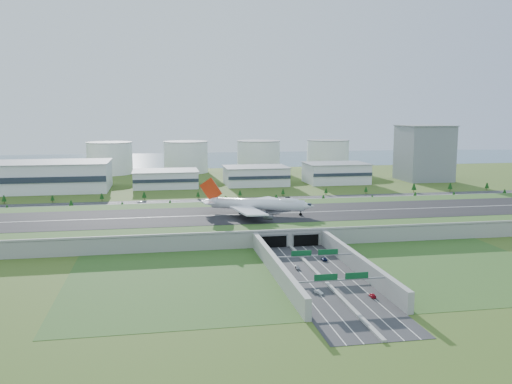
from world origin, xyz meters
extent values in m
plane|color=#3D561B|center=(0.00, 0.00, 0.00)|extent=(1200.00, 1200.00, 0.00)
cube|color=#989792|center=(0.00, 0.00, 4.00)|extent=(520.00, 100.00, 8.00)
cube|color=#24511C|center=(0.00, 0.00, 8.08)|extent=(520.00, 100.00, 0.16)
cube|color=black|center=(0.00, 0.00, 8.22)|extent=(520.00, 58.00, 0.12)
cube|color=silver|center=(0.00, 0.00, 8.30)|extent=(520.00, 0.90, 0.02)
cube|color=#989792|center=(0.00, -49.40, 8.60)|extent=(520.00, 1.20, 1.20)
cube|color=#28282B|center=(0.00, -110.00, 0.06)|extent=(34.00, 120.00, 0.12)
cube|color=#989792|center=(0.00, -110.00, 0.45)|extent=(1.60, 120.00, 0.90)
cube|color=#989792|center=(-18.20, -100.00, 4.00)|extent=(2.40, 100.00, 8.00)
cube|color=#989792|center=(18.20, -100.00, 4.00)|extent=(2.40, 100.00, 8.00)
cube|color=black|center=(-8.50, -50.20, 3.20)|extent=(13.00, 1.20, 6.00)
cube|color=black|center=(8.50, -50.20, 3.20)|extent=(13.00, 1.20, 6.00)
cylinder|color=gray|center=(-19.00, -95.00, 3.50)|extent=(0.70, 0.70, 7.00)
cylinder|color=gray|center=(19.00, -95.00, 3.50)|extent=(0.70, 0.70, 7.00)
cube|color=gray|center=(0.00, -95.00, 7.20)|extent=(38.00, 0.50, 0.50)
cube|color=#0C4C23|center=(-6.00, -95.10, 8.60)|extent=(9.00, 0.30, 2.40)
cube|color=#0C4C23|center=(6.00, -95.10, 8.60)|extent=(9.00, 0.30, 2.40)
cylinder|color=gray|center=(-19.00, -130.00, 3.50)|extent=(0.70, 0.70, 7.00)
cylinder|color=gray|center=(19.00, -130.00, 3.50)|extent=(0.70, 0.70, 7.00)
cube|color=gray|center=(0.00, -130.00, 7.20)|extent=(38.00, 0.50, 0.50)
cube|color=#0C4C23|center=(-6.00, -130.10, 8.60)|extent=(9.00, 0.30, 2.40)
cube|color=#0C4C23|center=(6.00, -130.10, 8.60)|extent=(9.00, 0.30, 2.40)
cube|color=#28282B|center=(0.00, 95.00, 0.06)|extent=(560.00, 36.00, 0.12)
cylinder|color=#3D2819|center=(-168.77, 73.00, 1.11)|extent=(0.50, 0.50, 2.23)
cone|color=#0E330F|center=(-168.77, 73.00, 3.96)|extent=(3.46, 3.46, 4.45)
cylinder|color=#3D2819|center=(-126.76, 73.00, 1.46)|extent=(0.50, 0.50, 2.93)
cone|color=#0E330F|center=(-126.76, 73.00, 5.20)|extent=(4.55, 4.55, 5.85)
cylinder|color=#3D2819|center=(-92.12, 73.00, 1.11)|extent=(0.50, 0.50, 2.23)
cone|color=#0E330F|center=(-92.12, 73.00, 3.96)|extent=(3.47, 3.47, 4.46)
cylinder|color=#3D2819|center=(-58.59, 73.00, 1.12)|extent=(0.50, 0.50, 2.25)
cone|color=#0E330F|center=(-58.59, 73.00, 3.99)|extent=(3.49, 3.49, 4.49)
cylinder|color=#3D2819|center=(-18.27, 73.00, 1.49)|extent=(0.50, 0.50, 2.98)
cone|color=#0E330F|center=(-18.27, 73.00, 5.29)|extent=(4.63, 4.63, 5.95)
cylinder|color=#3D2819|center=(19.56, 73.00, 1.48)|extent=(0.50, 0.50, 2.96)
cone|color=#0E330F|center=(19.56, 73.00, 5.27)|extent=(4.61, 4.61, 5.93)
cylinder|color=#3D2819|center=(56.14, 73.00, 1.26)|extent=(0.50, 0.50, 2.51)
cone|color=#0E330F|center=(56.14, 73.00, 4.47)|extent=(3.91, 3.91, 5.02)
cylinder|color=#3D2819|center=(95.17, 73.00, 1.06)|extent=(0.50, 0.50, 2.11)
cone|color=#0E330F|center=(95.17, 73.00, 3.75)|extent=(3.28, 3.28, 4.22)
cylinder|color=#3D2819|center=(130.56, 73.00, 1.30)|extent=(0.50, 0.50, 2.60)
cone|color=#0E330F|center=(130.56, 73.00, 4.61)|extent=(4.04, 4.04, 5.19)
cylinder|color=#3D2819|center=(163.45, 73.00, 1.18)|extent=(0.50, 0.50, 2.36)
cone|color=#0E330F|center=(163.45, 73.00, 4.20)|extent=(3.68, 3.68, 4.73)
cylinder|color=#3D2819|center=(207.94, 73.00, 1.33)|extent=(0.50, 0.50, 2.67)
cone|color=#0E330F|center=(207.94, 73.00, 4.75)|extent=(4.15, 4.15, 5.34)
cylinder|color=#3D2819|center=(-182.24, 117.00, 1.19)|extent=(0.50, 0.50, 2.39)
cone|color=#0E330F|center=(-182.24, 117.00, 4.25)|extent=(3.72, 3.72, 4.78)
cylinder|color=#3D2819|center=(-147.19, 117.00, 1.01)|extent=(0.50, 0.50, 2.02)
cone|color=#0E330F|center=(-147.19, 117.00, 3.59)|extent=(3.14, 3.14, 4.04)
cylinder|color=#3D2819|center=(-110.41, 117.00, 1.11)|extent=(0.50, 0.50, 2.21)
cone|color=#0E330F|center=(-110.41, 117.00, 3.93)|extent=(3.44, 3.44, 4.42)
cylinder|color=#3D2819|center=(-77.93, 117.00, 1.18)|extent=(0.50, 0.50, 2.37)
cone|color=#0E330F|center=(-77.93, 117.00, 4.21)|extent=(3.68, 3.68, 4.74)
cylinder|color=#3D2819|center=(-35.33, 117.00, 0.99)|extent=(0.50, 0.50, 1.99)
cone|color=#0E330F|center=(-35.33, 117.00, 3.53)|extent=(3.09, 3.09, 3.97)
cylinder|color=#3D2819|center=(-1.09, 117.00, 1.03)|extent=(0.50, 0.50, 2.06)
cone|color=#0E330F|center=(-1.09, 117.00, 3.66)|extent=(3.21, 3.21, 4.12)
cylinder|color=#3D2819|center=(34.97, 117.00, 1.05)|extent=(0.50, 0.50, 2.10)
cone|color=#0E330F|center=(34.97, 117.00, 3.73)|extent=(3.27, 3.27, 4.20)
cylinder|color=#3D2819|center=(72.05, 117.00, 1.00)|extent=(0.50, 0.50, 1.99)
cone|color=#0E330F|center=(72.05, 117.00, 3.54)|extent=(3.10, 3.10, 3.99)
cylinder|color=#3D2819|center=(107.56, 117.00, 1.06)|extent=(0.50, 0.50, 2.11)
cone|color=#0E330F|center=(107.56, 117.00, 3.75)|extent=(3.28, 3.28, 4.22)
cylinder|color=#3D2819|center=(151.41, 117.00, 1.41)|extent=(0.50, 0.50, 2.82)
cone|color=#0E330F|center=(151.41, 117.00, 5.02)|extent=(4.39, 4.39, 5.64)
cylinder|color=#3D2819|center=(185.54, 117.00, 1.33)|extent=(0.50, 0.50, 2.66)
cone|color=#0E330F|center=(185.54, 117.00, 4.74)|extent=(4.14, 4.14, 5.33)
cylinder|color=#3D2819|center=(221.15, 117.00, 1.22)|extent=(0.50, 0.50, 2.44)
cone|color=#0E330F|center=(221.15, 117.00, 4.34)|extent=(3.80, 3.80, 4.88)
cube|color=silver|center=(-170.00, 185.00, 12.50)|extent=(120.00, 60.00, 25.00)
cube|color=silver|center=(-60.00, 190.00, 7.50)|extent=(58.00, 42.00, 15.00)
cube|color=silver|center=(25.00, 190.00, 8.50)|extent=(58.00, 42.00, 17.00)
cube|color=silver|center=(105.00, 190.00, 9.50)|extent=(58.00, 42.00, 19.00)
cube|color=gray|center=(200.00, 195.00, 27.50)|extent=(46.00, 46.00, 55.00)
cylinder|color=white|center=(-120.00, 310.00, 17.50)|extent=(50.00, 50.00, 35.00)
cylinder|color=white|center=(-35.00, 310.00, 17.50)|extent=(50.00, 50.00, 35.00)
cylinder|color=white|center=(50.00, 310.00, 17.50)|extent=(50.00, 50.00, 35.00)
cylinder|color=white|center=(135.00, 310.00, 17.50)|extent=(50.00, 50.00, 35.00)
cube|color=#3C5E73|center=(0.00, 480.00, 0.03)|extent=(1200.00, 260.00, 0.06)
cylinder|color=white|center=(-7.77, 0.06, 14.12)|extent=(54.73, 26.83, 6.44)
cone|color=white|center=(20.27, -11.11, 14.12)|extent=(9.86, 8.96, 6.44)
cone|color=white|center=(-35.82, 11.22, 14.52)|extent=(11.73, 9.71, 6.44)
ellipsoid|color=white|center=(10.03, -7.03, 16.43)|extent=(14.61, 9.74, 3.96)
cube|color=white|center=(-15.97, -15.09, 13.11)|extent=(18.29, 32.04, 1.59)
cube|color=white|center=(-3.31, 16.69, 13.11)|extent=(32.09, 28.43, 1.59)
cylinder|color=#38383D|center=(-7.78, -12.94, 10.90)|extent=(5.98, 4.74, 3.02)
cylinder|color=#38383D|center=(-6.43, -25.39, 10.90)|extent=(5.98, 4.74, 3.02)
cylinder|color=#38383D|center=(1.15, 9.50, 10.90)|extent=(5.98, 4.74, 3.02)
cylinder|color=#38383D|center=(10.70, 17.61, 10.90)|extent=(5.98, 4.74, 3.02)
cube|color=white|center=(-37.30, 4.78, 15.32)|extent=(7.57, 11.82, 0.60)
cube|color=white|center=(-32.46, 16.93, 15.32)|extent=(12.43, 11.60, 0.60)
cube|color=red|center=(-34.88, 10.85, 22.17)|extent=(13.66, 6.15, 15.09)
cylinder|color=black|center=(16.38, -9.56, 8.83)|extent=(1.91, 0.70, 1.91)
cylinder|color=black|center=(-12.70, -1.45, 8.83)|extent=(1.91, 0.70, 1.91)
cylinder|color=black|center=(-10.32, 4.54, 8.83)|extent=(1.91, 0.70, 1.91)
cylinder|color=black|center=(-18.31, 0.79, 8.83)|extent=(1.91, 0.70, 1.91)
cylinder|color=black|center=(-15.93, 6.77, 8.83)|extent=(1.91, 0.70, 1.91)
imported|color=#A6A6AB|center=(-6.46, -90.72, 0.88)|extent=(1.93, 4.49, 1.51)
imported|color=silver|center=(-6.73, -123.73, 0.80)|extent=(3.03, 4.34, 1.36)
imported|color=#0D1743|center=(9.48, -78.61, 0.79)|extent=(2.60, 5.01, 1.35)
imported|color=#B01020|center=(12.09, -130.92, 0.80)|extent=(2.16, 4.76, 1.35)
imported|color=black|center=(35.56, 102.87, 0.83)|extent=(4.34, 1.64, 1.42)
imported|color=silver|center=(144.86, 84.44, 0.94)|extent=(6.47, 4.39, 1.65)
imported|color=white|center=(-80.58, 101.48, 0.86)|extent=(5.39, 3.09, 1.47)
camera|label=1|loc=(-65.71, -315.65, 69.16)|focal=38.00mm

